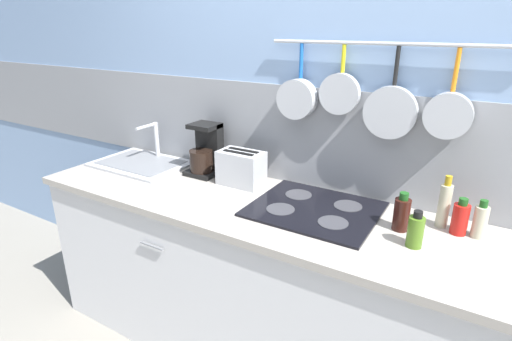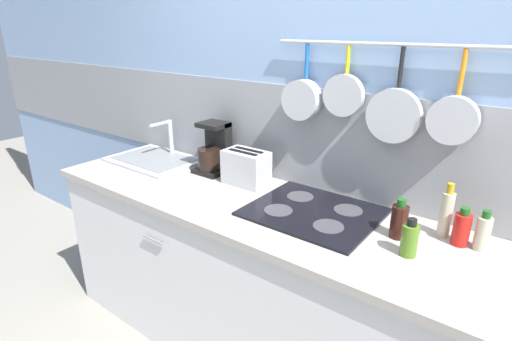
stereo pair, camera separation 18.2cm
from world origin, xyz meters
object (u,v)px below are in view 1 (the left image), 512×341
object	(u,v)px
bottle_olive_oil	(480,221)
bottle_hot_sauce	(444,205)
bottle_vinegar	(415,231)
toaster	(241,168)
bottle_cooking_wine	(460,218)
bottle_sesame_oil	(402,214)
coffee_maker	(206,153)

from	to	relation	value
bottle_olive_oil	bottle_hot_sauce	bearing A→B (deg)	170.53
bottle_vinegar	toaster	bearing A→B (deg)	168.36
bottle_cooking_wine	bottle_olive_oil	world-z (taller)	bottle_olive_oil
bottle_sesame_oil	bottle_hot_sauce	size ratio (longest dim) A/B	0.73
coffee_maker	bottle_vinegar	size ratio (longest dim) A/B	1.93
bottle_hot_sauce	bottle_olive_oil	bearing A→B (deg)	-9.47
coffee_maker	bottle_vinegar	xyz separation A→B (m)	(1.16, -0.23, -0.05)
bottle_sesame_oil	bottle_vinegar	distance (m)	0.13
toaster	bottle_hot_sauce	size ratio (longest dim) A/B	1.11
bottle_sesame_oil	bottle_hot_sauce	world-z (taller)	bottle_hot_sauce
bottle_hot_sauce	bottle_cooking_wine	xyz separation A→B (m)	(0.07, -0.03, -0.03)
toaster	bottle_olive_oil	size ratio (longest dim) A/B	1.57
bottle_cooking_wine	coffee_maker	bearing A→B (deg)	178.49
bottle_hot_sauce	bottle_olive_oil	size ratio (longest dim) A/B	1.41
coffee_maker	bottle_vinegar	world-z (taller)	coffee_maker
bottle_vinegar	bottle_cooking_wine	size ratio (longest dim) A/B	0.96
bottle_olive_oil	bottle_cooking_wine	bearing A→B (deg)	-173.26
toaster	bottle_sesame_oil	size ratio (longest dim) A/B	1.53
toaster	bottle_vinegar	xyz separation A→B (m)	(0.90, -0.19, -0.03)
bottle_cooking_wine	bottle_olive_oil	xyz separation A→B (m)	(0.07, 0.01, 0.00)
bottle_vinegar	bottle_sesame_oil	bearing A→B (deg)	124.46
bottle_sesame_oil	bottle_cooking_wine	size ratio (longest dim) A/B	1.07
coffee_maker	bottle_olive_oil	xyz separation A→B (m)	(1.36, -0.03, -0.05)
coffee_maker	bottle_sesame_oil	world-z (taller)	coffee_maker
bottle_vinegar	bottle_hot_sauce	world-z (taller)	bottle_hot_sauce
bottle_hot_sauce	bottle_cooking_wine	world-z (taller)	bottle_hot_sauce
coffee_maker	bottle_sesame_oil	xyz separation A→B (m)	(1.09, -0.12, -0.05)
coffee_maker	toaster	world-z (taller)	coffee_maker
coffee_maker	bottle_vinegar	bearing A→B (deg)	-11.18
toaster	bottle_sesame_oil	bearing A→B (deg)	-5.32
bottle_hot_sauce	bottle_olive_oil	distance (m)	0.14
bottle_cooking_wine	bottle_sesame_oil	bearing A→B (deg)	-157.24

